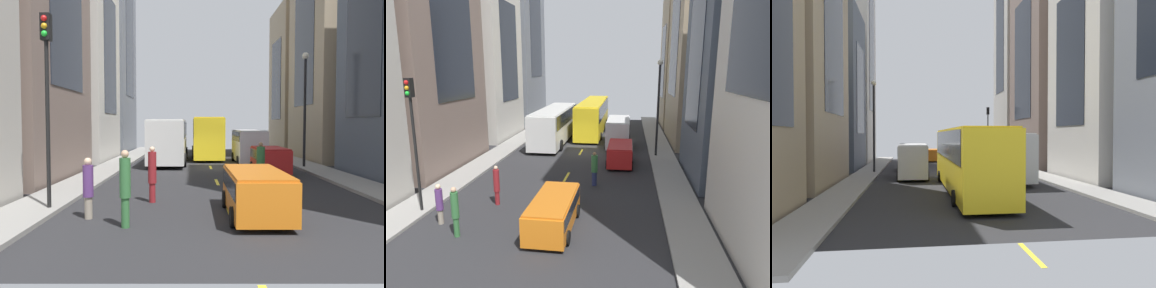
{
  "view_description": "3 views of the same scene",
  "coord_description": "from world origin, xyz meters",
  "views": [
    {
      "loc": [
        -1.3,
        -27.14,
        3.02
      ],
      "look_at": [
        -1.25,
        1.19,
        1.58
      ],
      "focal_mm": 36.44,
      "sensor_mm": 36.0,
      "label": 1
    },
    {
      "loc": [
        4.01,
        -28.7,
        7.22
      ],
      "look_at": [
        0.06,
        -2.13,
        1.21
      ],
      "focal_mm": 31.97,
      "sensor_mm": 36.0,
      "label": 2
    },
    {
      "loc": [
        3.16,
        30.21,
        3.21
      ],
      "look_at": [
        -1.57,
        -2.43,
        2.43
      ],
      "focal_mm": 33.52,
      "sensor_mm": 36.0,
      "label": 3
    }
  ],
  "objects": [
    {
      "name": "lane_stripe_5",
      "position": [
        0.0,
        14.0,
        0.01
      ],
      "size": [
        0.16,
        2.0,
        0.01
      ],
      "primitive_type": "cube",
      "color": "yellow",
      "rests_on": "ground"
    },
    {
      "name": "lane_stripe_4",
      "position": [
        0.0,
        7.0,
        0.01
      ],
      "size": [
        0.16,
        2.0,
        0.01
      ],
      "primitive_type": "cube",
      "color": "yellow",
      "rests_on": "ground"
    },
    {
      "name": "building_east_2",
      "position": [
        11.76,
        5.96,
        10.21
      ],
      "size": [
        7.36,
        10.08,
        20.42
      ],
      "color": "tan",
      "rests_on": "ground"
    },
    {
      "name": "lane_stripe_6",
      "position": [
        0.0,
        21.0,
        0.01
      ],
      "size": [
        0.16,
        2.0,
        0.01
      ],
      "primitive_type": "cube",
      "color": "yellow",
      "rests_on": "ground"
    },
    {
      "name": "city_bus_white",
      "position": [
        -3.11,
        3.81,
        2.01
      ],
      "size": [
        2.8,
        11.47,
        3.35
      ],
      "color": "silver",
      "rests_on": "ground"
    },
    {
      "name": "building_west_2",
      "position": [
        -12.42,
        5.59,
        8.73
      ],
      "size": [
        8.7,
        8.36,
        17.46
      ],
      "color": "beige",
      "rests_on": "ground"
    },
    {
      "name": "pedestrian_walking_far",
      "position": [
        -2.84,
        -12.22,
        1.15
      ],
      "size": [
        0.32,
        0.32,
        2.17
      ],
      "rotation": [
        0.0,
        0.0,
        1.9
      ],
      "color": "maroon",
      "rests_on": "ground"
    },
    {
      "name": "sidewalk_east",
      "position": [
        6.88,
        0.0,
        0.07
      ],
      "size": [
        2.07,
        44.0,
        0.15
      ],
      "primitive_type": "cube",
      "color": "gray",
      "rests_on": "ground"
    },
    {
      "name": "building_east_3",
      "position": [
        12.84,
        16.58,
        7.92
      ],
      "size": [
        9.54,
        8.29,
        15.83
      ],
      "color": "tan",
      "rests_on": "ground"
    },
    {
      "name": "ground_plane",
      "position": [
        0.0,
        0.0,
        0.0
      ],
      "size": [
        39.84,
        39.84,
        0.0
      ],
      "primitive_type": "plane",
      "color": "#28282B"
    },
    {
      "name": "streetlamp_near",
      "position": [
        6.35,
        -0.69,
        4.81
      ],
      "size": [
        0.44,
        0.44,
        7.7
      ],
      "color": "black",
      "rests_on": "ground"
    },
    {
      "name": "lane_stripe_2",
      "position": [
        0.0,
        -7.0,
        0.01
      ],
      "size": [
        0.16,
        2.0,
        0.01
      ],
      "primitive_type": "cube",
      "color": "yellow",
      "rests_on": "ground"
    },
    {
      "name": "car_orange_1",
      "position": [
        0.78,
        -14.52,
        0.89
      ],
      "size": [
        1.95,
        4.47,
        1.51
      ],
      "color": "orange",
      "rests_on": "ground"
    },
    {
      "name": "building_west_3",
      "position": [
        -11.38,
        16.01,
        13.47
      ],
      "size": [
        6.58,
        9.34,
        26.95
      ],
      "color": "slate",
      "rests_on": "ground"
    },
    {
      "name": "car_red_0",
      "position": [
        3.47,
        -3.33,
        0.94
      ],
      "size": [
        1.97,
        4.13,
        1.6
      ],
      "color": "red",
      "rests_on": "ground"
    },
    {
      "name": "pedestrian_crossing_near",
      "position": [
        -3.25,
        -15.9,
        1.22
      ],
      "size": [
        0.32,
        0.32,
        2.28
      ],
      "rotation": [
        0.0,
        0.0,
        6.19
      ],
      "color": "#336B38",
      "rests_on": "ground"
    },
    {
      "name": "streetcar_yellow",
      "position": [
        0.05,
        9.83,
        2.13
      ],
      "size": [
        2.7,
        14.16,
        3.59
      ],
      "color": "yellow",
      "rests_on": "ground"
    },
    {
      "name": "pedestrian_waiting_curb",
      "position": [
        -4.61,
        -14.83,
        1.04
      ],
      "size": [
        0.33,
        0.33,
        1.96
      ],
      "rotation": [
        0.0,
        0.0,
        1.65
      ],
      "color": "gray",
      "rests_on": "ground"
    },
    {
      "name": "lane_stripe_1",
      "position": [
        0.0,
        -14.0,
        0.01
      ],
      "size": [
        0.16,
        2.0,
        0.01
      ],
      "primitive_type": "cube",
      "color": "yellow",
      "rests_on": "ground"
    },
    {
      "name": "pedestrian_crossing_mid",
      "position": [
        2.02,
        -8.39,
        1.14
      ],
      "size": [
        0.4,
        0.4,
        2.16
      ],
      "rotation": [
        0.0,
        0.0,
        2.78
      ],
      "color": "navy",
      "rests_on": "ground"
    },
    {
      "name": "traffic_light_near_corner",
      "position": [
        -6.25,
        -13.82,
        4.69
      ],
      "size": [
        0.32,
        0.44,
        6.61
      ],
      "color": "black",
      "rests_on": "ground"
    },
    {
      "name": "sidewalk_west",
      "position": [
        -6.88,
        0.0,
        0.07
      ],
      "size": [
        2.07,
        44.0,
        0.15
      ],
      "primitive_type": "cube",
      "color": "gray",
      "rests_on": "ground"
    },
    {
      "name": "delivery_van_white",
      "position": [
        3.11,
        3.02,
        1.51
      ],
      "size": [
        2.25,
        5.66,
        2.58
      ],
      "color": "white",
      "rests_on": "ground"
    },
    {
      "name": "lane_stripe_3",
      "position": [
        0.0,
        0.0,
        0.01
      ],
      "size": [
        0.16,
        2.0,
        0.01
      ],
      "primitive_type": "cube",
      "color": "yellow",
      "rests_on": "ground"
    }
  ]
}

